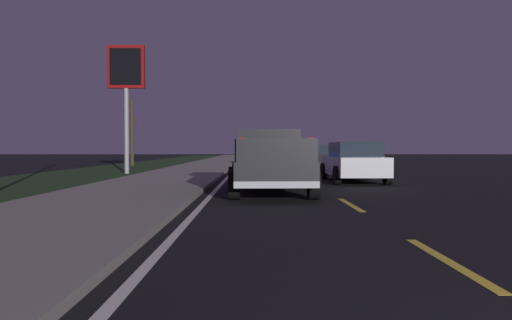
{
  "coord_description": "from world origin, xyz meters",
  "views": [
    {
      "loc": [
        -1.98,
        2.22,
        1.29
      ],
      "look_at": [
        12.0,
        2.15,
        0.93
      ],
      "focal_mm": 31.5,
      "sensor_mm": 36.0,
      "label": 1
    }
  ],
  "objects_px": {
    "sedan_black": "(318,156)",
    "bare_tree_far": "(132,131)",
    "sedan_tan": "(299,155)",
    "sedan_white": "(353,162)",
    "pickup_truck": "(269,161)",
    "gas_price_sign": "(126,78)",
    "sedan_blue": "(262,155)"
  },
  "relations": [
    {
      "from": "pickup_truck",
      "to": "sedan_black",
      "type": "distance_m",
      "value": 15.67
    },
    {
      "from": "pickup_truck",
      "to": "sedan_white",
      "type": "distance_m",
      "value": 5.2
    },
    {
      "from": "pickup_truck",
      "to": "gas_price_sign",
      "type": "relative_size",
      "value": 0.83
    },
    {
      "from": "sedan_tan",
      "to": "bare_tree_far",
      "type": "xyz_separation_m",
      "value": [
        -3.62,
        12.88,
        1.82
      ]
    },
    {
      "from": "sedan_black",
      "to": "pickup_truck",
      "type": "bearing_deg",
      "value": 166.57
    },
    {
      "from": "sedan_white",
      "to": "gas_price_sign",
      "type": "bearing_deg",
      "value": 60.69
    },
    {
      "from": "sedan_black",
      "to": "bare_tree_far",
      "type": "bearing_deg",
      "value": 69.45
    },
    {
      "from": "sedan_blue",
      "to": "gas_price_sign",
      "type": "height_order",
      "value": "gas_price_sign"
    },
    {
      "from": "pickup_truck",
      "to": "sedan_tan",
      "type": "xyz_separation_m",
      "value": [
        23.81,
        -3.3,
        -0.13
      ]
    },
    {
      "from": "sedan_black",
      "to": "sedan_blue",
      "type": "distance_m",
      "value": 6.76
    },
    {
      "from": "sedan_blue",
      "to": "sedan_white",
      "type": "bearing_deg",
      "value": -169.28
    },
    {
      "from": "sedan_tan",
      "to": "sedan_white",
      "type": "height_order",
      "value": "same"
    },
    {
      "from": "sedan_tan",
      "to": "gas_price_sign",
      "type": "relative_size",
      "value": 0.67
    },
    {
      "from": "bare_tree_far",
      "to": "sedan_white",
      "type": "bearing_deg",
      "value": -141.41
    },
    {
      "from": "sedan_black",
      "to": "bare_tree_far",
      "type": "height_order",
      "value": "bare_tree_far"
    },
    {
      "from": "sedan_black",
      "to": "sedan_tan",
      "type": "bearing_deg",
      "value": 2.24
    },
    {
      "from": "sedan_black",
      "to": "gas_price_sign",
      "type": "bearing_deg",
      "value": 117.03
    },
    {
      "from": "pickup_truck",
      "to": "bare_tree_far",
      "type": "relative_size",
      "value": 1.02
    },
    {
      "from": "pickup_truck",
      "to": "sedan_tan",
      "type": "relative_size",
      "value": 1.24
    },
    {
      "from": "pickup_truck",
      "to": "sedan_tan",
      "type": "bearing_deg",
      "value": -7.9
    },
    {
      "from": "sedan_white",
      "to": "sedan_black",
      "type": "height_order",
      "value": "same"
    },
    {
      "from": "gas_price_sign",
      "to": "bare_tree_far",
      "type": "relative_size",
      "value": 1.23
    },
    {
      "from": "sedan_blue",
      "to": "gas_price_sign",
      "type": "distance_m",
      "value": 13.97
    },
    {
      "from": "sedan_tan",
      "to": "bare_tree_far",
      "type": "distance_m",
      "value": 13.5
    },
    {
      "from": "bare_tree_far",
      "to": "sedan_black",
      "type": "bearing_deg",
      "value": -110.55
    },
    {
      "from": "sedan_blue",
      "to": "gas_price_sign",
      "type": "xyz_separation_m",
      "value": [
        -11.24,
        7.19,
        4.15
      ]
    },
    {
      "from": "sedan_white",
      "to": "bare_tree_far",
      "type": "distance_m",
      "value": 20.87
    },
    {
      "from": "sedan_black",
      "to": "sedan_blue",
      "type": "bearing_deg",
      "value": 31.01
    },
    {
      "from": "sedan_tan",
      "to": "pickup_truck",
      "type": "bearing_deg",
      "value": 172.1
    },
    {
      "from": "sedan_white",
      "to": "sedan_blue",
      "type": "height_order",
      "value": "same"
    },
    {
      "from": "sedan_tan",
      "to": "sedan_white",
      "type": "distance_m",
      "value": 19.87
    },
    {
      "from": "gas_price_sign",
      "to": "bare_tree_far",
      "type": "xyz_separation_m",
      "value": [
        10.4,
        2.54,
        -2.33
      ]
    }
  ]
}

